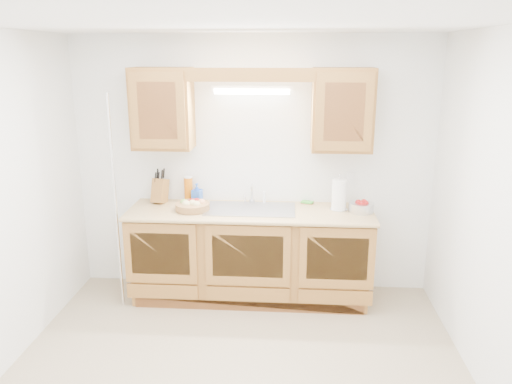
# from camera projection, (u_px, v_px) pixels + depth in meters

# --- Properties ---
(room) EXTENTS (3.52, 3.50, 2.50)m
(room) POSITION_uv_depth(u_px,v_px,m) (236.00, 214.00, 3.45)
(room) COLOR tan
(room) RESTS_ON ground
(base_cabinets) EXTENTS (2.20, 0.60, 0.86)m
(base_cabinets) POSITION_uv_depth(u_px,v_px,m) (251.00, 255.00, 4.82)
(base_cabinets) COLOR #A77231
(base_cabinets) RESTS_ON ground
(countertop) EXTENTS (2.30, 0.63, 0.04)m
(countertop) POSITION_uv_depth(u_px,v_px,m) (250.00, 212.00, 4.69)
(countertop) COLOR tan
(countertop) RESTS_ON base_cabinets
(upper_cabinet_left) EXTENTS (0.55, 0.33, 0.75)m
(upper_cabinet_left) POSITION_uv_depth(u_px,v_px,m) (162.00, 109.00, 4.64)
(upper_cabinet_left) COLOR #A77231
(upper_cabinet_left) RESTS_ON room
(upper_cabinet_right) EXTENTS (0.55, 0.33, 0.75)m
(upper_cabinet_right) POSITION_uv_depth(u_px,v_px,m) (342.00, 110.00, 4.52)
(upper_cabinet_right) COLOR #A77231
(upper_cabinet_right) RESTS_ON room
(valance) EXTENTS (2.20, 0.05, 0.12)m
(valance) POSITION_uv_depth(u_px,v_px,m) (250.00, 75.00, 4.36)
(valance) COLOR #A77231
(valance) RESTS_ON room
(fluorescent_fixture) EXTENTS (0.76, 0.08, 0.08)m
(fluorescent_fixture) POSITION_uv_depth(u_px,v_px,m) (252.00, 90.00, 4.61)
(fluorescent_fixture) COLOR white
(fluorescent_fixture) RESTS_ON room
(sink) EXTENTS (0.84, 0.46, 0.36)m
(sink) POSITION_uv_depth(u_px,v_px,m) (250.00, 217.00, 4.72)
(sink) COLOR #9E9EA3
(sink) RESTS_ON countertop
(wire_shelf_pole) EXTENTS (0.03, 0.03, 2.00)m
(wire_shelf_pole) POSITION_uv_depth(u_px,v_px,m) (116.00, 205.00, 4.50)
(wire_shelf_pole) COLOR silver
(wire_shelf_pole) RESTS_ON ground
(outlet_plate) EXTENTS (0.08, 0.01, 0.12)m
(outlet_plate) POSITION_uv_depth(u_px,v_px,m) (350.00, 178.00, 4.85)
(outlet_plate) COLOR white
(outlet_plate) RESTS_ON room
(fruit_basket) EXTENTS (0.33, 0.33, 0.10)m
(fruit_basket) POSITION_uv_depth(u_px,v_px,m) (193.00, 205.00, 4.68)
(fruit_basket) COLOR #AC7845
(fruit_basket) RESTS_ON countertop
(knife_block) EXTENTS (0.16, 0.22, 0.34)m
(knife_block) POSITION_uv_depth(u_px,v_px,m) (160.00, 190.00, 4.90)
(knife_block) COLOR #A77231
(knife_block) RESTS_ON countertop
(orange_canister) EXTENTS (0.09, 0.09, 0.25)m
(orange_canister) POSITION_uv_depth(u_px,v_px,m) (189.00, 189.00, 4.93)
(orange_canister) COLOR #CF660B
(orange_canister) RESTS_ON countertop
(soap_bottle) EXTENTS (0.11, 0.11, 0.20)m
(soap_bottle) POSITION_uv_depth(u_px,v_px,m) (197.00, 193.00, 4.89)
(soap_bottle) COLOR blue
(soap_bottle) RESTS_ON countertop
(sponge) EXTENTS (0.13, 0.11, 0.02)m
(sponge) POSITION_uv_depth(u_px,v_px,m) (307.00, 203.00, 4.89)
(sponge) COLOR #CC333F
(sponge) RESTS_ON countertop
(paper_towel) EXTENTS (0.17, 0.17, 0.35)m
(paper_towel) POSITION_uv_depth(u_px,v_px,m) (339.00, 195.00, 4.65)
(paper_towel) COLOR silver
(paper_towel) RESTS_ON countertop
(apple_bowl) EXTENTS (0.27, 0.27, 0.12)m
(apple_bowl) POSITION_uv_depth(u_px,v_px,m) (361.00, 207.00, 4.61)
(apple_bowl) COLOR silver
(apple_bowl) RESTS_ON countertop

